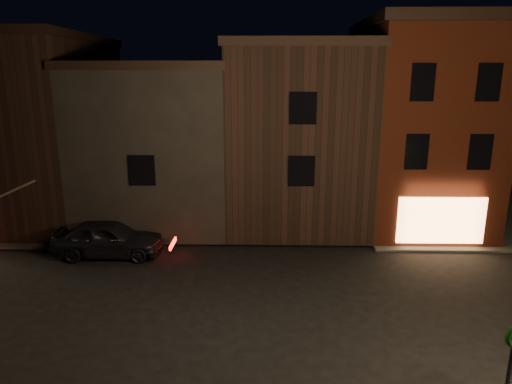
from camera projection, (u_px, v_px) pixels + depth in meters
The scene contains 7 objects.
ground at pixel (268, 304), 16.27m from camera, with size 120.00×120.00×0.00m, color black.
sidewalk_far_left at pixel (14, 177), 36.04m from camera, with size 30.00×30.00×0.12m, color #2D2B28.
corner_building at pixel (420, 124), 23.91m from camera, with size 6.50×8.50×10.50m.
row_building_a at pixel (295, 132), 25.19m from camera, with size 7.30×10.30×9.40m.
row_building_b at pixel (165, 141), 25.47m from camera, with size 7.80×10.30×8.40m.
row_building_c at pixel (35, 127), 25.43m from camera, with size 7.30×10.30×9.90m.
parked_car_a at pixel (109, 238), 20.42m from camera, with size 1.95×4.84×1.65m, color black.
Camera 1 is at (-0.11, -14.75, 7.98)m, focal length 32.00 mm.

